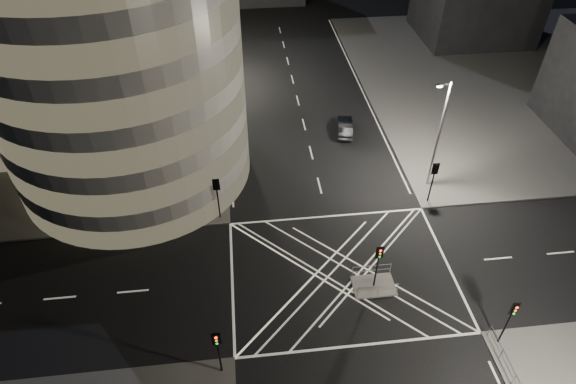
{
  "coord_description": "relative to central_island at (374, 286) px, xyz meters",
  "views": [
    {
      "loc": [
        -6.51,
        -22.22,
        27.5
      ],
      "look_at": [
        -3.28,
        5.99,
        3.0
      ],
      "focal_mm": 30.0,
      "sensor_mm": 36.0,
      "label": 1
    }
  ],
  "objects": [
    {
      "name": "ground",
      "position": [
        -2.0,
        1.5,
        -0.07
      ],
      "size": [
        120.0,
        120.0,
        0.0
      ],
      "primitive_type": "plane",
      "color": "black",
      "rests_on": "ground"
    },
    {
      "name": "sidewalk_far_left",
      "position": [
        -31.0,
        28.5,
        0.0
      ],
      "size": [
        42.0,
        42.0,
        0.15
      ],
      "primitive_type": "cube",
      "color": "#5A5855",
      "rests_on": "ground"
    },
    {
      "name": "sidewalk_far_right",
      "position": [
        27.0,
        28.5,
        0.0
      ],
      "size": [
        42.0,
        42.0,
        0.15
      ],
      "primitive_type": "cube",
      "color": "#5A5855",
      "rests_on": "ground"
    },
    {
      "name": "central_island",
      "position": [
        0.0,
        0.0,
        0.0
      ],
      "size": [
        3.0,
        2.0,
        0.15
      ],
      "primitive_type": "cube",
      "color": "slate",
      "rests_on": "ground"
    },
    {
      "name": "office_tower_curved",
      "position": [
        -22.74,
        20.24,
        12.58
      ],
      "size": [
        30.0,
        29.0,
        27.2
      ],
      "color": "gray",
      "rests_on": "sidewalk_far_left"
    },
    {
      "name": "tree_a",
      "position": [
        -12.5,
        10.5,
        4.13
      ],
      "size": [
        4.36,
        4.36,
        6.57
      ],
      "color": "black",
      "rests_on": "sidewalk_far_left"
    },
    {
      "name": "tree_b",
      "position": [
        -12.5,
        16.5,
        5.07
      ],
      "size": [
        4.14,
        4.14,
        7.38
      ],
      "color": "black",
      "rests_on": "sidewalk_far_left"
    },
    {
      "name": "tree_c",
      "position": [
        -12.5,
        22.5,
        4.46
      ],
      "size": [
        3.61,
        3.61,
        6.48
      ],
      "color": "black",
      "rests_on": "sidewalk_far_left"
    },
    {
      "name": "tree_d",
      "position": [
        -12.5,
        28.5,
        5.46
      ],
      "size": [
        5.49,
        5.49,
        8.55
      ],
      "color": "black",
      "rests_on": "sidewalk_far_left"
    },
    {
      "name": "tree_e",
      "position": [
        -12.5,
        34.5,
        4.3
      ],
      "size": [
        4.57,
        4.57,
        6.86
      ],
      "color": "black",
      "rests_on": "sidewalk_far_left"
    },
    {
      "name": "traffic_signal_fl",
      "position": [
        -10.8,
        8.3,
        2.84
      ],
      "size": [
        0.55,
        0.22,
        4.0
      ],
      "color": "black",
      "rests_on": "sidewalk_far_left"
    },
    {
      "name": "traffic_signal_nl",
      "position": [
        -10.8,
        -5.3,
        2.84
      ],
      "size": [
        0.55,
        0.22,
        4.0
      ],
      "color": "black",
      "rests_on": "sidewalk_near_left"
    },
    {
      "name": "traffic_signal_fr",
      "position": [
        6.8,
        8.3,
        2.84
      ],
      "size": [
        0.55,
        0.22,
        4.0
      ],
      "color": "black",
      "rests_on": "sidewalk_far_right"
    },
    {
      "name": "traffic_signal_nr",
      "position": [
        6.8,
        -5.3,
        2.84
      ],
      "size": [
        0.55,
        0.22,
        4.0
      ],
      "color": "black",
      "rests_on": "sidewalk_near_right"
    },
    {
      "name": "traffic_signal_island",
      "position": [
        0.0,
        0.0,
        2.84
      ],
      "size": [
        0.55,
        0.22,
        4.0
      ],
      "color": "black",
      "rests_on": "central_island"
    },
    {
      "name": "street_lamp_left_near",
      "position": [
        -11.44,
        13.5,
        5.47
      ],
      "size": [
        1.25,
        0.25,
        10.0
      ],
      "color": "slate",
      "rests_on": "sidewalk_far_left"
    },
    {
      "name": "street_lamp_left_far",
      "position": [
        -11.44,
        31.5,
        5.47
      ],
      "size": [
        1.25,
        0.25,
        10.0
      ],
      "color": "slate",
      "rests_on": "sidewalk_far_left"
    },
    {
      "name": "street_lamp_right_far",
      "position": [
        7.44,
        10.5,
        5.47
      ],
      "size": [
        1.25,
        0.25,
        10.0
      ],
      "color": "slate",
      "rests_on": "sidewalk_far_right"
    },
    {
      "name": "railing_island_south",
      "position": [
        0.0,
        -0.9,
        0.62
      ],
      "size": [
        2.8,
        0.06,
        1.1
      ],
      "primitive_type": "cube",
      "color": "slate",
      "rests_on": "central_island"
    },
    {
      "name": "railing_island_north",
      "position": [
        0.0,
        0.9,
        0.62
      ],
      "size": [
        2.8,
        0.06,
        1.1
      ],
      "primitive_type": "cube",
      "color": "slate",
      "rests_on": "central_island"
    },
    {
      "name": "sedan",
      "position": [
        1.9,
        19.53,
        0.61
      ],
      "size": [
        2.21,
        4.38,
        1.38
      ],
      "primitive_type": "imported",
      "rotation": [
        0.0,
        0.0,
        2.96
      ],
      "color": "black",
      "rests_on": "ground"
    }
  ]
}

